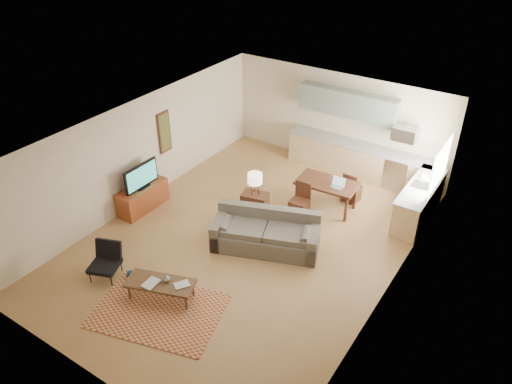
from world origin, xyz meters
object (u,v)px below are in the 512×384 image
Objects in this scene: coffee_table at (161,290)px; tv_credenza at (143,197)px; sofa at (266,232)px; console_table at (255,206)px; armchair at (104,263)px; dining_table at (326,195)px.

coffee_table is 1.00× the size of tv_credenza.
sofa is 3.44× the size of console_table.
console_table is (-0.82, 0.81, -0.07)m from sofa.
tv_credenza is (-2.57, 2.15, 0.11)m from coffee_table.
tv_credenza is 1.91× the size of console_table.
sofa is at bearing 5.67° from tv_credenza.
tv_credenza is 2.85m from console_table.
console_table reaches higher than tv_credenza.
armchair is at bearing -63.03° from tv_credenza.
dining_table is at bearing 33.49° from tv_credenza.
sofa is 1.66× the size of dining_table.
armchair is 3.75m from console_table.
armchair reaches higher than tv_credenza.
armchair is 1.05× the size of console_table.
console_table is (2.61, 1.15, 0.04)m from tv_credenza.
coffee_table is 1.41m from armchair.
sofa is 3.28× the size of armchair.
dining_table is (2.65, 4.86, 0.00)m from armchair.
coffee_table is at bearing -129.61° from sofa.
dining_table is (3.83, 2.54, 0.06)m from tv_credenza.
dining_table is (1.26, 4.68, 0.17)m from coffee_table.
armchair is at bearing -125.23° from console_table.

